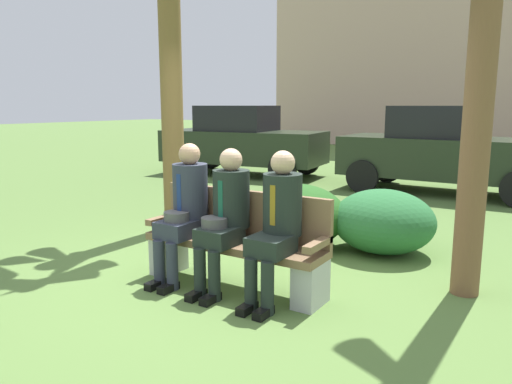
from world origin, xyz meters
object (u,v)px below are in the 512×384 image
(seated_man_right, at_px, (277,219))
(building_backdrop, at_px, (454,8))
(parked_car_far, at_px, (444,150))
(seated_man_left, at_px, (185,205))
(parked_car_near, at_px, (242,141))
(park_bench, at_px, (236,243))
(seated_man_middle, at_px, (225,213))
(shrub_near_bench, at_px, (297,215))
(shrub_mid_lawn, at_px, (383,221))

(seated_man_right, xyz_separation_m, building_backdrop, (-2.70, 20.35, 5.18))
(parked_car_far, relative_size, building_backdrop, 0.28)
(seated_man_left, bearing_deg, parked_car_near, 119.65)
(park_bench, xyz_separation_m, seated_man_middle, (-0.03, -0.13, 0.31))
(building_backdrop, bearing_deg, parked_car_near, -97.87)
(seated_man_middle, bearing_deg, parked_car_near, 122.84)
(shrub_near_bench, distance_m, parked_car_far, 4.77)
(shrub_near_bench, distance_m, parked_car_near, 6.18)
(seated_man_middle, height_order, seated_man_right, seated_man_right)
(seated_man_right, relative_size, shrub_mid_lawn, 1.11)
(seated_man_middle, distance_m, parked_car_near, 7.56)
(park_bench, height_order, seated_man_left, seated_man_left)
(seated_man_right, height_order, building_backdrop, building_backdrop)
(parked_car_near, height_order, building_backdrop, building_backdrop)
(seated_man_left, bearing_deg, seated_man_middle, -0.30)
(shrub_near_bench, bearing_deg, building_backdrop, 96.24)
(parked_car_far, bearing_deg, park_bench, -95.28)
(park_bench, relative_size, seated_man_left, 1.36)
(parked_car_near, bearing_deg, parked_car_far, -0.14)
(seated_man_middle, distance_m, parked_car_far, 6.37)
(parked_car_near, xyz_separation_m, parked_car_far, (4.70, -0.01, 0.00))
(seated_man_right, height_order, shrub_mid_lawn, seated_man_right)
(seated_man_left, height_order, shrub_near_bench, seated_man_left)
(shrub_mid_lawn, bearing_deg, seated_man_middle, -114.45)
(park_bench, bearing_deg, building_backdrop, 96.19)
(park_bench, bearing_deg, parked_car_far, 84.72)
(seated_man_right, xyz_separation_m, parked_car_far, (0.06, 6.33, 0.10))
(park_bench, height_order, parked_car_far, parked_car_far)
(shrub_mid_lawn, bearing_deg, shrub_near_bench, -164.89)
(seated_man_left, bearing_deg, seated_man_right, 0.22)
(parked_car_near, relative_size, building_backdrop, 0.29)
(seated_man_middle, distance_m, building_backdrop, 21.12)
(seated_man_middle, xyz_separation_m, shrub_mid_lawn, (0.87, 1.90, -0.36))
(shrub_near_bench, relative_size, parked_car_far, 0.31)
(park_bench, bearing_deg, seated_man_right, -13.54)
(building_backdrop, bearing_deg, park_bench, -83.81)
(seated_man_middle, height_order, parked_car_far, parked_car_far)
(shrub_mid_lawn, xyz_separation_m, parked_car_far, (-0.26, 4.43, 0.47))
(shrub_near_bench, bearing_deg, park_bench, -84.44)
(parked_car_far, bearing_deg, building_backdrop, 101.16)
(shrub_near_bench, bearing_deg, parked_car_far, 81.28)
(shrub_near_bench, distance_m, building_backdrop, 19.62)
(shrub_near_bench, xyz_separation_m, parked_car_near, (-3.98, 4.71, 0.46))
(seated_man_right, distance_m, parked_car_near, 7.86)
(shrub_near_bench, relative_size, shrub_mid_lawn, 1.02)
(seated_man_left, bearing_deg, building_backdrop, 94.71)
(shrub_mid_lawn, relative_size, parked_car_near, 0.29)
(park_bench, relative_size, seated_man_middle, 1.39)
(seated_man_middle, height_order, parked_car_near, parked_car_near)
(seated_man_middle, relative_size, seated_man_right, 0.99)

